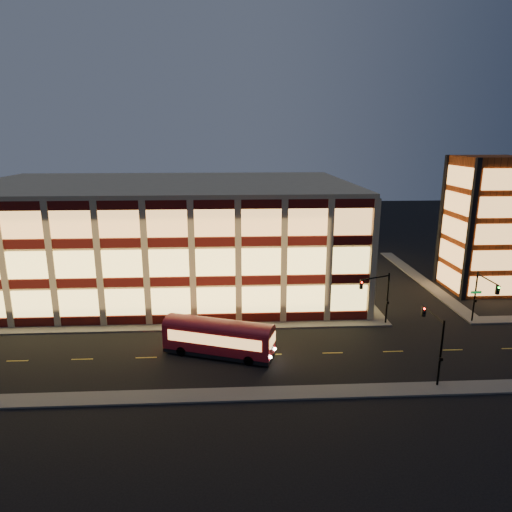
{
  "coord_description": "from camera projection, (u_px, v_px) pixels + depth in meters",
  "views": [
    {
      "loc": [
        6.33,
        -46.09,
        20.47
      ],
      "look_at": [
        9.26,
        8.0,
        6.2
      ],
      "focal_mm": 32.0,
      "sensor_mm": 36.0,
      "label": 1
    }
  ],
  "objects": [
    {
      "name": "ground",
      "position": [
        175.0,
        331.0,
        49.39
      ],
      "size": [
        200.0,
        200.0,
        0.0
      ],
      "primitive_type": "plane",
      "color": "black",
      "rests_on": "ground"
    },
    {
      "name": "trolley_bus",
      "position": [
        219.0,
        336.0,
        43.57
      ],
      "size": [
        10.86,
        6.01,
        3.59
      ],
      "rotation": [
        0.0,
        0.0,
        -0.34
      ],
      "color": "maroon",
      "rests_on": "ground"
    },
    {
      "name": "office_building",
      "position": [
        166.0,
        234.0,
        63.72
      ],
      "size": [
        50.45,
        30.45,
        14.5
      ],
      "color": "tan",
      "rests_on": "ground"
    },
    {
      "name": "stair_tower",
      "position": [
        484.0,
        225.0,
        60.73
      ],
      "size": [
        8.6,
        8.6,
        18.0
      ],
      "color": "#8C3814",
      "rests_on": "ground"
    },
    {
      "name": "traffic_signal_far",
      "position": [
        378.0,
        291.0,
        49.73
      ],
      "size": [
        3.79,
        1.87,
        6.0
      ],
      "color": "black",
      "rests_on": "ground"
    },
    {
      "name": "sidewalk_tower_west",
      "position": [
        419.0,
        278.0,
        67.56
      ],
      "size": [
        2.0,
        30.0,
        0.15
      ],
      "primitive_type": "cube",
      "color": "#514F4C",
      "rests_on": "ground"
    },
    {
      "name": "traffic_signal_near",
      "position": [
        434.0,
        334.0,
        38.91
      ],
      "size": [
        0.32,
        4.45,
        6.0
      ],
      "color": "black",
      "rests_on": "ground"
    },
    {
      "name": "sidewalk_near",
      "position": [
        156.0,
        397.0,
        36.81
      ],
      "size": [
        100.0,
        2.0,
        0.15
      ],
      "primitive_type": "cube",
      "color": "#514F4C",
      "rests_on": "ground"
    },
    {
      "name": "traffic_signal_right",
      "position": [
        483.0,
        292.0,
        49.49
      ],
      "size": [
        1.2,
        4.37,
        6.0
      ],
      "color": "black",
      "rests_on": "ground"
    },
    {
      "name": "sidewalk_office_east",
      "position": [
        346.0,
        279.0,
        66.98
      ],
      "size": [
        2.0,
        30.0,
        0.15
      ],
      "primitive_type": "cube",
      "color": "#514F4C",
      "rests_on": "ground"
    },
    {
      "name": "sidewalk_office_south",
      "position": [
        148.0,
        327.0,
        50.18
      ],
      "size": [
        54.0,
        2.0,
        0.15
      ],
      "primitive_type": "cube",
      "color": "#514F4C",
      "rests_on": "ground"
    }
  ]
}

